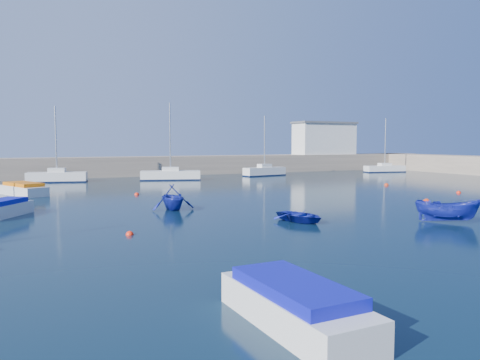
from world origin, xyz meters
name	(u,v)px	position (x,y,z in m)	size (l,w,h in m)	color
ground	(362,235)	(0.00, 0.00, 0.00)	(220.00, 220.00, 0.00)	black
back_wall	(143,166)	(0.00, 46.00, 1.30)	(96.00, 4.50, 2.60)	gray
right_arm	(456,164)	(44.00, 32.00, 1.30)	(4.50, 32.00, 2.60)	gray
harbor_office	(324,139)	(30.00, 46.00, 5.10)	(10.00, 4.00, 5.00)	silver
sailboat_5	(57,177)	(-11.48, 39.19, 0.65)	(6.74, 3.28, 8.63)	silver
sailboat_6	(171,175)	(1.20, 36.74, 0.63)	(7.36, 4.03, 9.28)	silver
sailboat_7	(264,171)	(14.93, 38.41, 0.64)	(6.29, 2.66, 8.16)	silver
sailboat_8	(385,169)	(35.36, 37.63, 0.55)	(6.48, 2.82, 8.20)	silver
motorboat_1	(2,209)	(-16.21, 13.73, 0.50)	(3.67, 4.48, 1.07)	silver
motorboat_2	(24,189)	(-14.97, 26.20, 0.52)	(3.97, 5.68, 1.11)	silver
motorboat_3	(294,305)	(-8.96, -8.36, 0.54)	(1.86, 4.95, 1.15)	silver
dinghy_center	(300,216)	(-0.63, 4.59, 0.33)	(2.25, 3.15, 0.65)	#162097
dinghy_left	(172,197)	(-5.88, 12.28, 0.86)	(2.81, 3.25, 1.71)	#162097
dinghy_right	(447,211)	(6.82, 0.89, 0.67)	(1.30, 3.47, 1.34)	#162097
buoy_0	(130,235)	(-10.28, 4.85, 0.00)	(0.39, 0.39, 0.39)	#FF260D
buoy_1	(426,202)	(12.95, 8.20, 0.00)	(0.50, 0.50, 0.50)	red
buoy_2	(459,193)	(20.56, 11.69, 0.00)	(0.40, 0.40, 0.40)	#FF260D
buoy_3	(137,195)	(-6.08, 22.35, 0.00)	(0.41, 0.41, 0.41)	#FF260D
buoy_4	(386,185)	(20.00, 20.30, 0.00)	(0.48, 0.48, 0.48)	red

